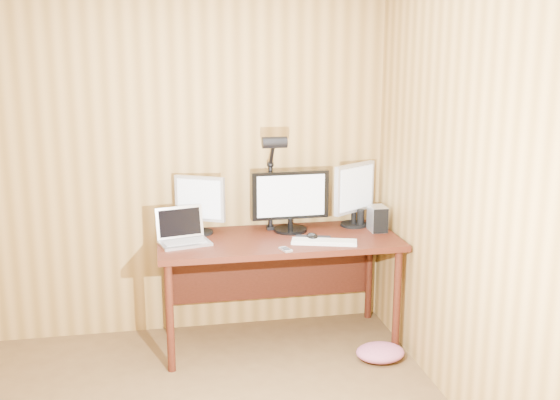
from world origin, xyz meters
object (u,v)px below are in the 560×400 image
object	(u,v)px
monitor_right	(355,193)
laptop	(183,234)
hard_drive	(378,219)
phone	(286,249)
mouse	(312,236)
desk_lamp	(273,169)
desk	(277,252)
monitor_left	(200,203)
monitor_center	(290,200)
keyboard	(324,242)
speaker	(361,218)

from	to	relation	value
monitor_right	laptop	distance (m)	1.24
hard_drive	phone	bearing A→B (deg)	-153.76
mouse	desk_lamp	world-z (taller)	desk_lamp
desk	monitor_left	size ratio (longest dim) A/B	4.01
hard_drive	desk_lamp	bearing A→B (deg)	174.24
desk	laptop	distance (m)	0.66
mouse	hard_drive	xyz separation A→B (m)	(0.49, 0.13, 0.06)
monitor_right	hard_drive	size ratio (longest dim) A/B	2.58
laptop	mouse	world-z (taller)	laptop
monitor_center	monitor_left	distance (m)	0.62
keyboard	hard_drive	distance (m)	0.49
laptop	keyboard	bearing A→B (deg)	-25.46
monitor_center	monitor_left	size ratio (longest dim) A/B	1.34
desk	speaker	xyz separation A→B (m)	(0.62, 0.09, 0.18)
monitor_left	mouse	world-z (taller)	monitor_left
monitor_center	mouse	xyz separation A→B (m)	(0.10, -0.24, -0.19)
monitor_left	monitor_right	xyz separation A→B (m)	(1.09, 0.00, 0.03)
monitor_left	mouse	distance (m)	0.79
hard_drive	mouse	bearing A→B (deg)	-163.85
desk	desk_lamp	world-z (taller)	desk_lamp
phone	desk_lamp	xyz separation A→B (m)	(-0.01, 0.42, 0.44)
desk	keyboard	size ratio (longest dim) A/B	3.63
hard_drive	phone	distance (m)	0.79
monitor_left	desk_lamp	bearing A→B (deg)	19.77
monitor_left	phone	size ratio (longest dim) A/B	3.60
monitor_right	keyboard	size ratio (longest dim) A/B	1.02
keyboard	speaker	world-z (taller)	speaker
monitor_right	desk	bearing A→B (deg)	157.70
monitor_left	monitor_right	size ratio (longest dim) A/B	0.89
monitor_left	hard_drive	xyz separation A→B (m)	(1.21, -0.15, -0.13)
monitor_center	monitor_right	world-z (taller)	monitor_right
desk	phone	distance (m)	0.38
laptop	monitor_right	bearing A→B (deg)	-4.88
monitor_right	phone	bearing A→B (deg)	-175.08
monitor_center	desk	bearing A→B (deg)	-147.47
monitor_center	mouse	distance (m)	0.32
mouse	desk_lamp	size ratio (longest dim) A/B	0.16
monitor_left	phone	distance (m)	0.72
hard_drive	speaker	xyz separation A→B (m)	(-0.08, 0.13, -0.03)
monitor_right	speaker	bearing A→B (deg)	-71.64
speaker	monitor_center	bearing A→B (deg)	-177.97
keyboard	phone	world-z (taller)	keyboard
laptop	hard_drive	bearing A→B (deg)	-12.27
desk	monitor_left	world-z (taller)	monitor_left
monitor_right	hard_drive	distance (m)	0.25
mouse	speaker	world-z (taller)	speaker
hard_drive	phone	world-z (taller)	hard_drive
monitor_center	laptop	distance (m)	0.77
monitor_right	speaker	size ratio (longest dim) A/B	3.66
mouse	hard_drive	world-z (taller)	hard_drive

